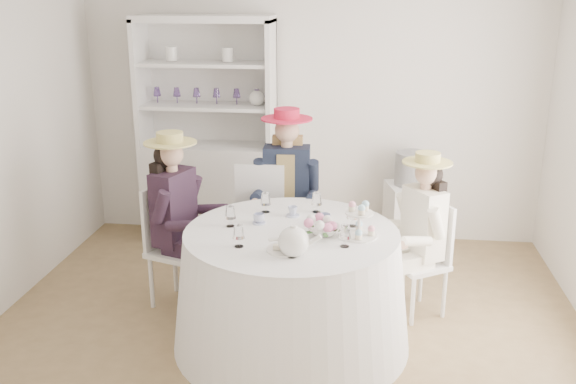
# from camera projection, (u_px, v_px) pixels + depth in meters

# --- Properties ---
(ground) EXTENTS (4.50, 4.50, 0.00)m
(ground) POSITION_uv_depth(u_px,v_px,m) (286.00, 328.00, 4.83)
(ground) COLOR olive
(ground) RESTS_ON ground
(wall_back) EXTENTS (4.50, 0.00, 4.50)m
(wall_back) POSITION_uv_depth(u_px,v_px,m) (312.00, 105.00, 6.31)
(wall_back) COLOR white
(wall_back) RESTS_ON ground
(wall_front) EXTENTS (4.50, 0.00, 4.50)m
(wall_front) POSITION_uv_depth(u_px,v_px,m) (223.00, 281.00, 2.53)
(wall_front) COLOR white
(wall_front) RESTS_ON ground
(tea_table) EXTENTS (1.69, 1.69, 0.85)m
(tea_table) POSITION_uv_depth(u_px,v_px,m) (291.00, 288.00, 4.54)
(tea_table) COLOR white
(tea_table) RESTS_ON ground
(hutch) EXTENTS (1.31, 0.50, 2.21)m
(hutch) POSITION_uv_depth(u_px,v_px,m) (210.00, 163.00, 6.38)
(hutch) COLOR silver
(hutch) RESTS_ON ground
(side_table) EXTENTS (0.51, 0.51, 0.65)m
(side_table) POSITION_uv_depth(u_px,v_px,m) (409.00, 217.00, 6.21)
(side_table) COLOR silver
(side_table) RESTS_ON ground
(hatbox) EXTENTS (0.39, 0.39, 0.32)m
(hatbox) POSITION_uv_depth(u_px,v_px,m) (412.00, 169.00, 6.07)
(hatbox) COLOR black
(hatbox) RESTS_ON side_table
(guest_left) EXTENTS (0.58, 0.54, 1.42)m
(guest_left) POSITION_uv_depth(u_px,v_px,m) (177.00, 210.00, 4.98)
(guest_left) COLOR silver
(guest_left) RESTS_ON ground
(guest_mid) EXTENTS (0.55, 0.57, 1.51)m
(guest_mid) POSITION_uv_depth(u_px,v_px,m) (287.00, 185.00, 5.43)
(guest_mid) COLOR silver
(guest_mid) RESTS_ON ground
(guest_right) EXTENTS (0.56, 0.52, 1.30)m
(guest_right) POSITION_uv_depth(u_px,v_px,m) (421.00, 226.00, 4.85)
(guest_right) COLOR silver
(guest_right) RESTS_ON ground
(spare_chair) EXTENTS (0.47, 0.47, 1.05)m
(spare_chair) POSITION_uv_depth(u_px,v_px,m) (261.00, 216.00, 5.55)
(spare_chair) COLOR silver
(spare_chair) RESTS_ON ground
(teacup_a) EXTENTS (0.11, 0.11, 0.06)m
(teacup_a) POSITION_uv_depth(u_px,v_px,m) (259.00, 219.00, 4.54)
(teacup_a) COLOR white
(teacup_a) RESTS_ON tea_table
(teacup_b) EXTENTS (0.09, 0.09, 0.07)m
(teacup_b) POSITION_uv_depth(u_px,v_px,m) (293.00, 212.00, 4.69)
(teacup_b) COLOR white
(teacup_b) RESTS_ON tea_table
(teacup_c) EXTENTS (0.10, 0.10, 0.07)m
(teacup_c) POSITION_uv_depth(u_px,v_px,m) (324.00, 220.00, 4.50)
(teacup_c) COLOR white
(teacup_c) RESTS_ON tea_table
(flower_bowl) EXTENTS (0.22, 0.22, 0.05)m
(flower_bowl) POSITION_uv_depth(u_px,v_px,m) (324.00, 231.00, 4.33)
(flower_bowl) COLOR white
(flower_bowl) RESTS_ON tea_table
(flower_arrangement) EXTENTS (0.17, 0.18, 0.07)m
(flower_arrangement) POSITION_uv_depth(u_px,v_px,m) (322.00, 224.00, 4.29)
(flower_arrangement) COLOR pink
(flower_arrangement) RESTS_ON tea_table
(table_teapot) EXTENTS (0.28, 0.20, 0.21)m
(table_teapot) POSITION_uv_depth(u_px,v_px,m) (294.00, 242.00, 3.99)
(table_teapot) COLOR white
(table_teapot) RESTS_ON tea_table
(sandwich_plate) EXTENTS (0.24, 0.24, 0.05)m
(sandwich_plate) POSITION_uv_depth(u_px,v_px,m) (285.00, 248.00, 4.08)
(sandwich_plate) COLOR white
(sandwich_plate) RESTS_ON tea_table
(cupcake_stand) EXTENTS (0.25, 0.25, 0.24)m
(cupcake_stand) POSITION_uv_depth(u_px,v_px,m) (359.00, 224.00, 4.29)
(cupcake_stand) COLOR white
(cupcake_stand) RESTS_ON tea_table
(stemware_set) EXTENTS (0.93, 0.93, 0.15)m
(stemware_set) POSITION_uv_depth(u_px,v_px,m) (291.00, 221.00, 4.38)
(stemware_set) COLOR white
(stemware_set) RESTS_ON tea_table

